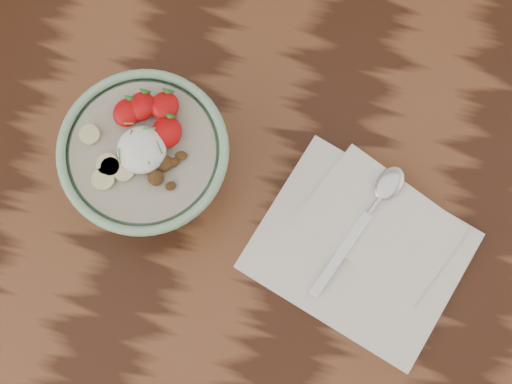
# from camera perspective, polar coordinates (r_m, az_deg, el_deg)

# --- Properties ---
(table) EXTENTS (1.60, 0.90, 0.75)m
(table) POSITION_cam_1_polar(r_m,az_deg,el_deg) (0.95, 4.32, -3.39)
(table) COLOR black
(table) RESTS_ON ground
(breakfast_bowl) EXTENTS (0.19, 0.19, 0.13)m
(breakfast_bowl) POSITION_cam_1_polar(r_m,az_deg,el_deg) (0.81, -8.64, 2.59)
(breakfast_bowl) COLOR #85B38D
(breakfast_bowl) RESTS_ON table
(napkin) EXTENTS (0.28, 0.25, 0.01)m
(napkin) POSITION_cam_1_polar(r_m,az_deg,el_deg) (0.85, 8.64, -4.22)
(napkin) COLOR white
(napkin) RESTS_ON table
(spoon) EXTENTS (0.09, 0.18, 0.01)m
(spoon) POSITION_cam_1_polar(r_m,az_deg,el_deg) (0.85, 9.68, -0.72)
(spoon) COLOR silver
(spoon) RESTS_ON napkin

